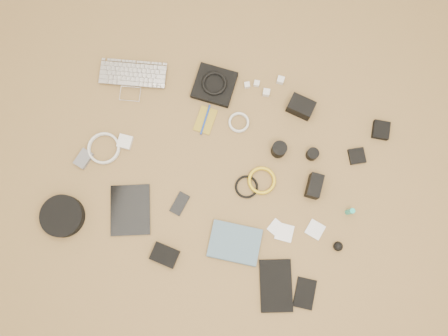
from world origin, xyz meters
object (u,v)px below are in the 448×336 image
(laptop, at_px, (132,83))
(headphone_case, at_px, (62,216))
(tablet, at_px, (130,210))
(phone, at_px, (180,204))
(paperback, at_px, (231,262))
(dslr_camera, at_px, (301,107))

(laptop, distance_m, headphone_case, 0.73)
(tablet, bearing_deg, laptop, 88.83)
(laptop, distance_m, phone, 0.65)
(phone, bearing_deg, paperback, -20.07)
(phone, height_order, headphone_case, headphone_case)
(headphone_case, xyz_separation_m, paperback, (0.82, 0.01, -0.02))
(dslr_camera, distance_m, phone, 0.75)
(laptop, relative_size, dslr_camera, 2.73)
(tablet, height_order, headphone_case, headphone_case)
(dslr_camera, relative_size, tablet, 0.51)
(tablet, bearing_deg, paperback, -29.20)
(dslr_camera, distance_m, paperback, 0.82)
(headphone_case, bearing_deg, paperback, 0.75)
(phone, height_order, paperback, paperback)
(dslr_camera, xyz_separation_m, paperback, (-0.13, -0.81, -0.02))
(laptop, height_order, headphone_case, headphone_case)
(headphone_case, relative_size, paperback, 0.85)
(dslr_camera, distance_m, headphone_case, 1.25)
(dslr_camera, distance_m, tablet, 0.96)
(laptop, bearing_deg, tablet, -83.78)
(laptop, distance_m, tablet, 0.63)
(dslr_camera, height_order, paperback, dslr_camera)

